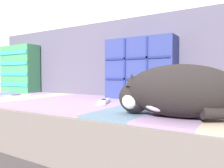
# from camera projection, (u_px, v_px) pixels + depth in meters

# --- Properties ---
(ground_plane) EXTENTS (14.00, 14.00, 0.00)m
(ground_plane) POSITION_uv_depth(u_px,v_px,m) (56.00, 165.00, 1.24)
(ground_plane) COLOR #564C47
(couch) EXTENTS (2.12, 0.87, 0.37)m
(couch) POSITION_uv_depth(u_px,v_px,m) (70.00, 129.00, 1.33)
(couch) COLOR #3D3838
(couch) RESTS_ON ground_plane
(sofa_backrest) EXTENTS (2.08, 0.14, 0.52)m
(sofa_backrest) POSITION_uv_depth(u_px,v_px,m) (103.00, 60.00, 1.62)
(sofa_backrest) COLOR #514C60
(sofa_backrest) RESTS_ON couch
(throw_pillow_quilted) EXTENTS (0.42, 0.14, 0.37)m
(throw_pillow_quilted) POSITION_uv_depth(u_px,v_px,m) (140.00, 69.00, 1.31)
(throw_pillow_quilted) COLOR navy
(throw_pillow_quilted) RESTS_ON couch
(throw_pillow_striped) EXTENTS (0.37, 0.14, 0.40)m
(throw_pillow_striped) POSITION_uv_depth(u_px,v_px,m) (20.00, 69.00, 1.90)
(throw_pillow_striped) COLOR #3D8956
(throw_pillow_striped) RESTS_ON couch
(sleeping_cat) EXTENTS (0.45, 0.24, 0.18)m
(sleeping_cat) POSITION_uv_depth(u_px,v_px,m) (174.00, 92.00, 0.74)
(sleeping_cat) COLOR black
(sleeping_cat) RESTS_ON couch
(game_remote_near) EXTENTS (0.08, 0.21, 0.02)m
(game_remote_near) POSITION_uv_depth(u_px,v_px,m) (16.00, 97.00, 1.38)
(game_remote_near) COLOR white
(game_remote_near) RESTS_ON couch
(game_remote_far) EXTENTS (0.11, 0.19, 0.02)m
(game_remote_far) POSITION_uv_depth(u_px,v_px,m) (104.00, 101.00, 1.12)
(game_remote_far) COLOR white
(game_remote_far) RESTS_ON couch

